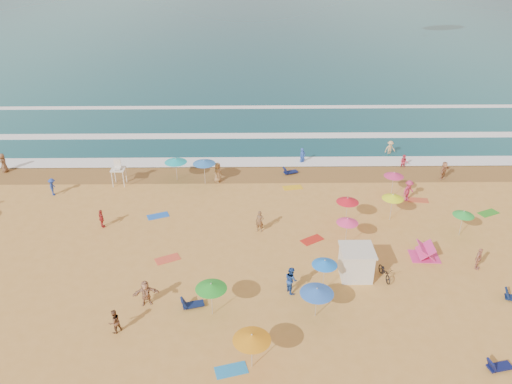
{
  "coord_description": "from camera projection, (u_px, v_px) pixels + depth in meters",
  "views": [
    {
      "loc": [
        0.46,
        -29.99,
        20.63
      ],
      "look_at": [
        0.92,
        6.0,
        1.5
      ],
      "focal_mm": 35.0,
      "sensor_mm": 36.0,
      "label": 1
    }
  ],
  "objects": [
    {
      "name": "bicycle",
      "position": [
        385.0,
        272.0,
        32.95
      ],
      "size": [
        0.93,
        1.91,
        0.96
      ],
      "primitive_type": "imported",
      "rotation": [
        0.0,
        0.0,
        0.17
      ],
      "color": "black",
      "rests_on": "ground"
    },
    {
      "name": "cabana",
      "position": [
        356.0,
        263.0,
        32.95
      ],
      "size": [
        2.0,
        2.0,
        2.0
      ],
      "primitive_type": "cube",
      "color": "silver",
      "rests_on": "ground"
    },
    {
      "name": "beachgoers",
      "position": [
        252.0,
        203.0,
        40.55
      ],
      "size": [
        42.31,
        26.01,
        2.14
      ],
      "color": "#9B7347",
      "rests_on": "ground"
    },
    {
      "name": "beach_umbrellas",
      "position": [
        227.0,
        230.0,
        34.56
      ],
      "size": [
        49.83,
        29.81,
        0.76
      ],
      "color": "blue",
      "rests_on": "ground"
    },
    {
      "name": "popup_tents",
      "position": [
        485.0,
        230.0,
        37.31
      ],
      "size": [
        12.72,
        6.98,
        1.2
      ],
      "color": "#E7338A",
      "rests_on": "ground"
    },
    {
      "name": "towels",
      "position": [
        279.0,
        255.0,
        35.49
      ],
      "size": [
        43.61,
        23.31,
        0.03
      ],
      "color": "#AF1815",
      "rests_on": "ground"
    },
    {
      "name": "loungers",
      "position": [
        322.0,
        283.0,
        32.44
      ],
      "size": [
        65.32,
        27.61,
        0.34
      ],
      "color": "#0E164A",
      "rests_on": "ground"
    },
    {
      "name": "surf_foam",
      "position": [
        246.0,
        138.0,
        54.93
      ],
      "size": [
        200.0,
        18.7,
        0.05
      ],
      "color": "white",
      "rests_on": "ground"
    },
    {
      "name": "cabana_roof",
      "position": [
        357.0,
        250.0,
        32.45
      ],
      "size": [
        2.2,
        2.2,
        0.12
      ],
      "primitive_type": "cube",
      "color": "silver",
      "rests_on": "cabana"
    },
    {
      "name": "lifeguard_stand",
      "position": [
        119.0,
        174.0,
        44.75
      ],
      "size": [
        1.2,
        1.2,
        2.1
      ],
      "primitive_type": null,
      "color": "white",
      "rests_on": "ground"
    },
    {
      "name": "ground",
      "position": [
        244.0,
        249.0,
        36.16
      ],
      "size": [
        220.0,
        220.0,
        0.0
      ],
      "primitive_type": "plane",
      "color": "gold",
      "rests_on": "ground"
    },
    {
      "name": "wet_sand",
      "position": [
        245.0,
        174.0,
        47.19
      ],
      "size": [
        220.0,
        220.0,
        0.0
      ],
      "primitive_type": "plane",
      "color": "olive",
      "rests_on": "ground"
    },
    {
      "name": "ocean",
      "position": [
        247.0,
        33.0,
        110.32
      ],
      "size": [
        220.0,
        140.0,
        0.18
      ],
      "primitive_type": "cube",
      "color": "#0C4756",
      "rests_on": "ground"
    }
  ]
}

